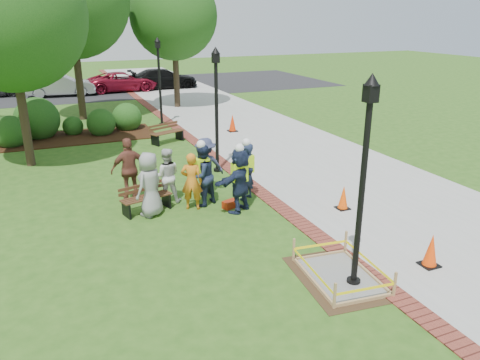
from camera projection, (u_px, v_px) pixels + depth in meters
name	position (u px, v px, depth m)	size (l,w,h in m)	color
ground	(240.00, 235.00, 11.76)	(100.00, 100.00, 0.00)	#285116
sidewalk	(255.00, 131.00, 22.28)	(6.00, 60.00, 0.02)	#9E9E99
brick_edging	(189.00, 137.00, 21.08)	(0.50, 60.00, 0.03)	maroon
mulch_bed	(75.00, 137.00, 21.06)	(7.00, 3.00, 0.05)	#381E0F
parking_lot	(100.00, 89.00, 35.19)	(36.00, 12.00, 0.01)	black
wet_concrete_pad	(341.00, 268.00, 9.75)	(1.92, 2.46, 0.55)	#47331E
bench_near	(147.00, 203.00, 13.06)	(1.49, 0.81, 0.77)	#4C311A
bench_far	(167.00, 137.00, 20.17)	(1.59, 1.04, 0.82)	#53391C
cone_front	(431.00, 251.00, 10.16)	(0.39, 0.39, 0.77)	black
cone_back	(343.00, 198.00, 13.19)	(0.36, 0.36, 0.71)	black
cone_far	(232.00, 123.00, 22.03)	(0.42, 0.42, 0.84)	black
toolbox	(230.00, 204.00, 13.37)	(0.44, 0.24, 0.22)	maroon
lamp_near	(364.00, 169.00, 8.79)	(0.28, 0.28, 4.26)	black
lamp_mid	(216.00, 101.00, 15.74)	(0.28, 0.28, 4.26)	black
lamp_far	(159.00, 75.00, 22.68)	(0.28, 0.28, 4.26)	black
tree_left	(8.00, 14.00, 15.48)	(5.15, 5.15, 7.83)	#3D2D1E
tree_right	(174.00, 16.00, 26.44)	(4.98, 4.98, 7.69)	#3D2D1E
shrub_a	(13.00, 146.00, 19.70)	(1.41, 1.41, 1.41)	#164112
shrub_b	(40.00, 138.00, 21.10)	(1.96, 1.96, 1.96)	#164112
shrub_c	(102.00, 135.00, 21.61)	(1.30, 1.30, 1.30)	#164112
shrub_d	(128.00, 130.00, 22.57)	(1.40, 1.40, 1.40)	#164112
shrub_e	(74.00, 135.00, 21.61)	(0.92, 0.92, 0.92)	#164112
casual_person_a	(150.00, 185.00, 12.62)	(0.68, 0.64, 1.79)	gray
casual_person_b	(192.00, 181.00, 13.07)	(0.62, 0.53, 1.65)	orange
casual_person_c	(167.00, 176.00, 13.56)	(0.59, 0.46, 1.63)	silver
casual_person_d	(130.00, 170.00, 13.69)	(0.62, 0.42, 1.89)	brown
casual_person_e	(206.00, 166.00, 14.21)	(0.57, 0.38, 1.75)	#2F3452
hivis_worker_a	(239.00, 178.00, 12.87)	(0.69, 0.62, 1.96)	#16223B
hivis_worker_b	(246.00, 169.00, 13.74)	(0.65, 0.61, 1.87)	#192142
hivis_worker_c	(202.00, 174.00, 13.30)	(0.68, 0.58, 1.94)	#1A2C45
parked_car_b	(62.00, 96.00, 31.89)	(4.95, 2.15, 1.61)	#9B9B9F
parked_car_c	(124.00, 91.00, 33.99)	(4.62, 2.01, 1.51)	maroon
parked_car_d	(164.00, 88.00, 35.25)	(4.89, 2.13, 1.60)	black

